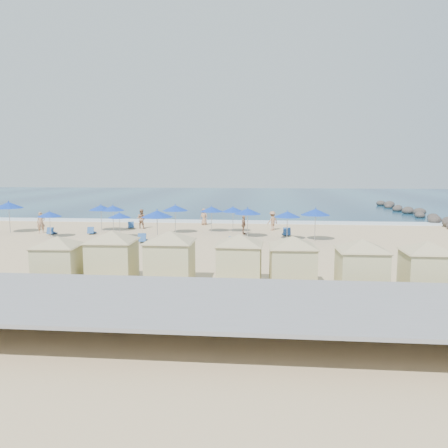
{
  "coord_description": "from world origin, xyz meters",
  "views": [
    {
      "loc": [
        6.57,
        -28.73,
        5.38
      ],
      "look_at": [
        3.58,
        3.0,
        1.37
      ],
      "focal_mm": 35.0,
      "sensor_mm": 36.0,
      "label": 1
    }
  ],
  "objects_px": {
    "umbrella_10": "(287,214)",
    "umbrella_1": "(50,214)",
    "umbrella_0": "(9,205)",
    "cabana_5": "(362,260)",
    "rock_jetty": "(412,212)",
    "cabana_1": "(112,250)",
    "cabana_0": "(58,255)",
    "beachgoer_4": "(204,217)",
    "umbrella_7": "(211,209)",
    "beachgoer_2": "(244,225)",
    "trash_bin": "(175,256)",
    "cabana_2": "(170,251)",
    "umbrella_8": "(248,211)",
    "umbrella_11": "(315,212)",
    "umbrella_2": "(113,208)",
    "cabana_6": "(427,261)",
    "beachgoer_0": "(41,223)",
    "beachgoer_1": "(141,219)",
    "beachgoer_3": "(272,221)",
    "umbrella_3": "(119,215)",
    "umbrella_9": "(233,209)",
    "cabana_3": "(240,253)",
    "umbrella_6": "(157,214)",
    "umbrella_5": "(175,208)",
    "cabana_4": "(293,256)"
  },
  "relations": [
    {
      "from": "umbrella_10",
      "to": "umbrella_1",
      "type": "bearing_deg",
      "value": -178.45
    },
    {
      "from": "umbrella_0",
      "to": "cabana_5",
      "type": "bearing_deg",
      "value": -31.98
    },
    {
      "from": "rock_jetty",
      "to": "cabana_1",
      "type": "height_order",
      "value": "cabana_1"
    },
    {
      "from": "umbrella_10",
      "to": "rock_jetty",
      "type": "bearing_deg",
      "value": 52.24
    },
    {
      "from": "cabana_0",
      "to": "beachgoer_4",
      "type": "relative_size",
      "value": 2.55
    },
    {
      "from": "cabana_1",
      "to": "beachgoer_4",
      "type": "bearing_deg",
      "value": 86.78
    },
    {
      "from": "umbrella_7",
      "to": "beachgoer_2",
      "type": "relative_size",
      "value": 1.45
    },
    {
      "from": "trash_bin",
      "to": "cabana_2",
      "type": "xyz_separation_m",
      "value": [
        0.79,
        -4.8,
        1.23
      ]
    },
    {
      "from": "umbrella_8",
      "to": "umbrella_11",
      "type": "relative_size",
      "value": 0.96
    },
    {
      "from": "cabana_2",
      "to": "beachgoer_2",
      "type": "xyz_separation_m",
      "value": [
        2.61,
        16.45,
        -0.83
      ]
    },
    {
      "from": "umbrella_7",
      "to": "rock_jetty",
      "type": "bearing_deg",
      "value": 37.03
    },
    {
      "from": "cabana_2",
      "to": "umbrella_2",
      "type": "xyz_separation_m",
      "value": [
        -8.82,
        17.14,
        0.41
      ]
    },
    {
      "from": "cabana_1",
      "to": "umbrella_7",
      "type": "xyz_separation_m",
      "value": [
        2.57,
        17.42,
        0.38
      ]
    },
    {
      "from": "umbrella_0",
      "to": "umbrella_2",
      "type": "xyz_separation_m",
      "value": [
        8.41,
        1.82,
        -0.34
      ]
    },
    {
      "from": "umbrella_1",
      "to": "umbrella_10",
      "type": "xyz_separation_m",
      "value": [
        18.65,
        0.5,
        0.11
      ]
    },
    {
      "from": "umbrella_0",
      "to": "cabana_6",
      "type": "bearing_deg",
      "value": -29.39
    },
    {
      "from": "cabana_0",
      "to": "beachgoer_0",
      "type": "xyz_separation_m",
      "value": [
        -9.35,
        15.97,
        -0.57
      ]
    },
    {
      "from": "cabana_1",
      "to": "trash_bin",
      "type": "bearing_deg",
      "value": 67.56
    },
    {
      "from": "trash_bin",
      "to": "rock_jetty",
      "type": "bearing_deg",
      "value": 43.26
    },
    {
      "from": "umbrella_11",
      "to": "beachgoer_1",
      "type": "distance_m",
      "value": 16.07
    },
    {
      "from": "umbrella_2",
      "to": "beachgoer_4",
      "type": "height_order",
      "value": "umbrella_2"
    },
    {
      "from": "cabana_2",
      "to": "umbrella_10",
      "type": "relative_size",
      "value": 1.97
    },
    {
      "from": "umbrella_10",
      "to": "beachgoer_3",
      "type": "height_order",
      "value": "umbrella_10"
    },
    {
      "from": "umbrella_3",
      "to": "beachgoer_4",
      "type": "relative_size",
      "value": 1.29
    },
    {
      "from": "cabana_1",
      "to": "umbrella_10",
      "type": "relative_size",
      "value": 1.95
    },
    {
      "from": "cabana_2",
      "to": "beachgoer_1",
      "type": "relative_size",
      "value": 2.52
    },
    {
      "from": "umbrella_2",
      "to": "beachgoer_1",
      "type": "xyz_separation_m",
      "value": [
        1.95,
        1.95,
        -1.14
      ]
    },
    {
      "from": "beachgoer_2",
      "to": "cabana_0",
      "type": "bearing_deg",
      "value": 159.88
    },
    {
      "from": "beachgoer_1",
      "to": "cabana_2",
      "type": "bearing_deg",
      "value": 121.52
    },
    {
      "from": "cabana_6",
      "to": "umbrella_9",
      "type": "height_order",
      "value": "cabana_6"
    },
    {
      "from": "cabana_3",
      "to": "beachgoer_2",
      "type": "relative_size",
      "value": 2.72
    },
    {
      "from": "rock_jetty",
      "to": "beachgoer_1",
      "type": "xyz_separation_m",
      "value": [
        -28.68,
        -14.94,
        0.53
      ]
    },
    {
      "from": "cabana_0",
      "to": "umbrella_2",
      "type": "relative_size",
      "value": 1.75
    },
    {
      "from": "umbrella_1",
      "to": "umbrella_0",
      "type": "bearing_deg",
      "value": 155.65
    },
    {
      "from": "cabana_1",
      "to": "umbrella_2",
      "type": "bearing_deg",
      "value": 109.46
    },
    {
      "from": "umbrella_6",
      "to": "umbrella_0",
      "type": "bearing_deg",
      "value": 161.65
    },
    {
      "from": "umbrella_11",
      "to": "umbrella_3",
      "type": "bearing_deg",
      "value": -179.84
    },
    {
      "from": "umbrella_7",
      "to": "umbrella_3",
      "type": "bearing_deg",
      "value": -149.93
    },
    {
      "from": "cabana_5",
      "to": "umbrella_8",
      "type": "xyz_separation_m",
      "value": [
        -5.51,
        15.43,
        0.56
      ]
    },
    {
      "from": "rock_jetty",
      "to": "umbrella_9",
      "type": "relative_size",
      "value": 11.82
    },
    {
      "from": "cabana_0",
      "to": "umbrella_6",
      "type": "xyz_separation_m",
      "value": [
        1.84,
        11.33,
        0.77
      ]
    },
    {
      "from": "umbrella_6",
      "to": "beachgoer_3",
      "type": "distance_m",
      "value": 11.8
    },
    {
      "from": "umbrella_7",
      "to": "umbrella_9",
      "type": "bearing_deg",
      "value": 6.29
    },
    {
      "from": "umbrella_1",
      "to": "umbrella_10",
      "type": "distance_m",
      "value": 18.65
    },
    {
      "from": "umbrella_6",
      "to": "beachgoer_1",
      "type": "bearing_deg",
      "value": 113.15
    },
    {
      "from": "cabana_0",
      "to": "umbrella_6",
      "type": "bearing_deg",
      "value": 80.77
    },
    {
      "from": "umbrella_5",
      "to": "beachgoer_3",
      "type": "distance_m",
      "value": 8.68
    },
    {
      "from": "cabana_4",
      "to": "umbrella_5",
      "type": "bearing_deg",
      "value": 117.86
    },
    {
      "from": "trash_bin",
      "to": "beachgoer_0",
      "type": "distance_m",
      "value": 17.27
    },
    {
      "from": "umbrella_2",
      "to": "umbrella_5",
      "type": "relative_size",
      "value": 0.94
    }
  ]
}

